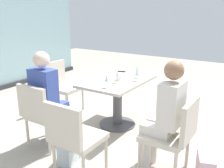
% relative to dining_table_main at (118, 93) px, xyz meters
% --- Properties ---
extents(ground_plane, '(12.00, 12.00, 0.00)m').
position_rel_dining_table_main_xyz_m(ground_plane, '(0.00, 0.00, -0.52)').
color(ground_plane, '#A89E8E').
extents(dining_table_main, '(1.16, 0.76, 0.73)m').
position_rel_dining_table_main_xyz_m(dining_table_main, '(0.00, 0.00, 0.00)').
color(dining_table_main, '#BCB29E').
rests_on(dining_table_main, ground_plane).
extents(chair_far_left, '(0.50, 0.46, 0.87)m').
position_rel_dining_table_main_xyz_m(chair_far_left, '(-1.09, 0.45, -0.02)').
color(chair_far_left, beige).
rests_on(chair_far_left, ground_plane).
extents(chair_front_left, '(0.46, 0.50, 0.87)m').
position_rel_dining_table_main_xyz_m(chair_front_left, '(-0.73, -1.15, -0.02)').
color(chair_front_left, beige).
rests_on(chair_front_left, ground_plane).
extents(chair_side_end, '(0.50, 0.46, 0.87)m').
position_rel_dining_table_main_xyz_m(chair_side_end, '(-1.35, -0.30, -0.02)').
color(chair_side_end, beige).
rests_on(chair_side_end, ground_plane).
extents(chair_near_window, '(0.46, 0.51, 0.87)m').
position_rel_dining_table_main_xyz_m(chair_near_window, '(0.00, 1.15, -0.02)').
color(chair_near_window, beige).
rests_on(chair_near_window, ground_plane).
extents(person_far_left, '(0.39, 0.34, 1.26)m').
position_rel_dining_table_main_xyz_m(person_far_left, '(-0.98, 0.45, 0.18)').
color(person_far_left, '#384C9E').
rests_on(person_far_left, ground_plane).
extents(person_front_left, '(0.34, 0.39, 1.26)m').
position_rel_dining_table_main_xyz_m(person_front_left, '(-0.73, -1.04, 0.18)').
color(person_front_left, silver).
rests_on(person_front_left, ground_plane).
extents(wine_glass_0, '(0.07, 0.07, 0.18)m').
position_rel_dining_table_main_xyz_m(wine_glass_0, '(-0.13, -0.07, 0.34)').
color(wine_glass_0, silver).
rests_on(wine_glass_0, dining_table_main).
extents(wine_glass_1, '(0.07, 0.07, 0.18)m').
position_rel_dining_table_main_xyz_m(wine_glass_1, '(-0.42, -0.09, 0.34)').
color(wine_glass_1, silver).
rests_on(wine_glass_1, dining_table_main).
extents(wine_glass_2, '(0.07, 0.07, 0.18)m').
position_rel_dining_table_main_xyz_m(wine_glass_2, '(0.25, -0.20, 0.34)').
color(wine_glass_2, silver).
rests_on(wine_glass_2, dining_table_main).
extents(wine_glass_3, '(0.07, 0.07, 0.18)m').
position_rel_dining_table_main_xyz_m(wine_glass_3, '(0.10, -0.27, 0.34)').
color(wine_glass_3, silver).
rests_on(wine_glass_3, dining_table_main).
extents(coffee_cup, '(0.08, 0.08, 0.09)m').
position_rel_dining_table_main_xyz_m(coffee_cup, '(-0.01, -0.03, 0.26)').
color(coffee_cup, white).
rests_on(coffee_cup, dining_table_main).
extents(cell_phone_on_table, '(0.12, 0.16, 0.01)m').
position_rel_dining_table_main_xyz_m(cell_phone_on_table, '(0.48, 0.22, 0.21)').
color(cell_phone_on_table, black).
rests_on(cell_phone_on_table, dining_table_main).
extents(handbag_0, '(0.32, 0.21, 0.28)m').
position_rel_dining_table_main_xyz_m(handbag_0, '(-1.16, -0.05, -0.38)').
color(handbag_0, silver).
rests_on(handbag_0, ground_plane).
extents(handbag_1, '(0.34, 0.25, 0.28)m').
position_rel_dining_table_main_xyz_m(handbag_1, '(-0.64, -1.48, -0.38)').
color(handbag_1, beige).
rests_on(handbag_1, ground_plane).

